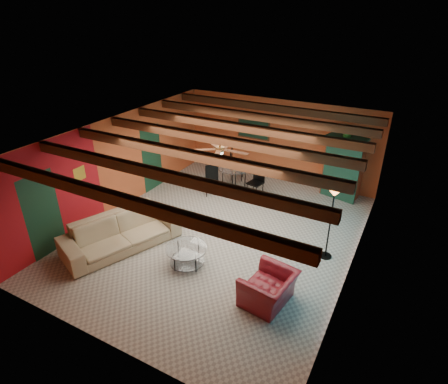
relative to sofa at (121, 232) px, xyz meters
The scene contains 11 objects.
room 3.20m from the sofa, 42.51° to the left, with size 6.52×8.01×2.71m.
sofa is the anchor object (origin of this frame).
armchair 3.89m from the sofa, ahead, with size 1.04×0.91×0.67m, color maroon.
coffee_table 1.82m from the sofa, ahead, with size 0.95×0.95×0.48m, color silver, non-canonical shape.
dining_table 4.24m from the sofa, 76.51° to the left, with size 2.06×2.06×1.07m, color white, non-canonical shape.
armoire 6.71m from the sofa, 52.49° to the left, with size 1.06×0.52×1.86m, color brown.
floor_lamp 4.96m from the sofa, 23.47° to the left, with size 0.37×0.37×1.84m, color black, non-canonical shape.
ceiling_fan 3.15m from the sofa, 40.61° to the left, with size 1.50×1.50×0.44m, color #472614, non-canonical shape.
painting 5.78m from the sofa, 80.09° to the left, with size 1.05×0.03×0.65m, color black.
potted_plant 6.90m from the sofa, 52.49° to the left, with size 0.44×0.38×0.49m, color #26661E.
vase 4.30m from the sofa, 76.51° to the left, with size 0.18×0.18×0.19m, color orange.
Camera 1 is at (3.94, -7.12, 5.37)m, focal length 29.84 mm.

